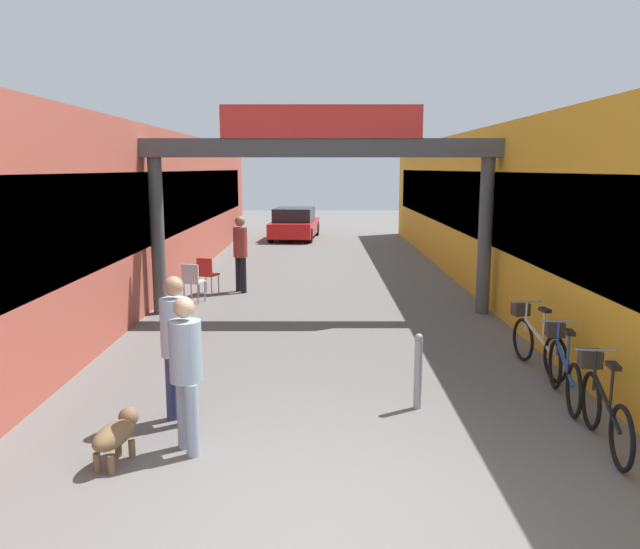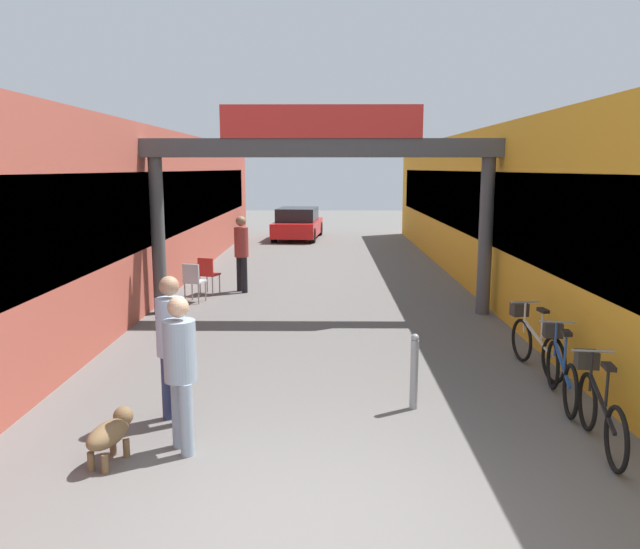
# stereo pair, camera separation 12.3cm
# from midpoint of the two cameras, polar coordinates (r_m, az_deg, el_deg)

# --- Properties ---
(ground_plane) EXTENTS (80.00, 80.00, 0.00)m
(ground_plane) POSITION_cam_midpoint_polar(r_m,az_deg,el_deg) (5.57, -0.53, -22.65)
(ground_plane) COLOR #605E5B
(storefront_left) EXTENTS (3.00, 26.00, 3.88)m
(storefront_left) POSITION_cam_midpoint_polar(r_m,az_deg,el_deg) (16.56, -18.29, 5.60)
(storefront_left) COLOR #B25142
(storefront_left) RESTS_ON ground_plane
(storefront_right) EXTENTS (3.00, 26.00, 3.88)m
(storefront_right) POSITION_cam_midpoint_polar(r_m,az_deg,el_deg) (16.54, 17.74, 5.62)
(storefront_right) COLOR gold
(storefront_right) RESTS_ON ground_plane
(arcade_sign_gateway) EXTENTS (7.40, 0.47, 4.20)m
(arcade_sign_gateway) POSITION_cam_midpoint_polar(r_m,az_deg,el_deg) (12.65, -0.32, 9.71)
(arcade_sign_gateway) COLOR #4C4C4F
(arcade_sign_gateway) RESTS_ON ground_plane
(pedestrian_with_dog) EXTENTS (0.47, 0.47, 1.68)m
(pedestrian_with_dog) POSITION_cam_midpoint_polar(r_m,az_deg,el_deg) (6.72, -12.83, -8.05)
(pedestrian_with_dog) COLOR #8C9EB2
(pedestrian_with_dog) RESTS_ON ground_plane
(pedestrian_companion) EXTENTS (0.48, 0.48, 1.76)m
(pedestrian_companion) POSITION_cam_midpoint_polar(r_m,az_deg,el_deg) (7.50, -13.69, -5.80)
(pedestrian_companion) COLOR navy
(pedestrian_companion) RESTS_ON ground_plane
(pedestrian_carrying_crate) EXTENTS (0.48, 0.48, 1.85)m
(pedestrian_carrying_crate) POSITION_cam_midpoint_polar(r_m,az_deg,el_deg) (15.17, -7.68, 2.38)
(pedestrian_carrying_crate) COLOR black
(pedestrian_carrying_crate) RESTS_ON ground_plane
(dog_on_leash) EXTENTS (0.43, 0.73, 0.51)m
(dog_on_leash) POSITION_cam_midpoint_polar(r_m,az_deg,el_deg) (6.89, -18.74, -13.60)
(dog_on_leash) COLOR brown
(dog_on_leash) RESTS_ON ground_plane
(bicycle_black_nearest) EXTENTS (0.46, 1.68, 0.98)m
(bicycle_black_nearest) POSITION_cam_midpoint_polar(r_m,az_deg,el_deg) (7.56, 23.85, -10.84)
(bicycle_black_nearest) COLOR black
(bicycle_black_nearest) RESTS_ON ground_plane
(bicycle_blue_second) EXTENTS (0.46, 1.68, 0.98)m
(bicycle_blue_second) POSITION_cam_midpoint_polar(r_m,az_deg,el_deg) (8.76, 20.76, -7.84)
(bicycle_blue_second) COLOR black
(bicycle_blue_second) RESTS_ON ground_plane
(bicycle_silver_third) EXTENTS (0.46, 1.68, 0.98)m
(bicycle_silver_third) POSITION_cam_midpoint_polar(r_m,az_deg,el_deg) (9.91, 18.60, -5.71)
(bicycle_silver_third) COLOR black
(bicycle_silver_third) RESTS_ON ground_plane
(bollard_post_metal) EXTENTS (0.10, 0.10, 0.97)m
(bollard_post_metal) POSITION_cam_midpoint_polar(r_m,az_deg,el_deg) (7.95, 8.36, -8.67)
(bollard_post_metal) COLOR gray
(bollard_post_metal) RESTS_ON ground_plane
(cafe_chair_aluminium_nearer) EXTENTS (0.50, 0.50, 0.89)m
(cafe_chair_aluminium_nearer) POSITION_cam_midpoint_polar(r_m,az_deg,el_deg) (14.18, -11.98, -0.43)
(cafe_chair_aluminium_nearer) COLOR gray
(cafe_chair_aluminium_nearer) RESTS_ON ground_plane
(cafe_chair_red_farther) EXTENTS (0.51, 0.51, 0.89)m
(cafe_chair_red_farther) POSITION_cam_midpoint_polar(r_m,az_deg,el_deg) (15.06, -10.70, 0.19)
(cafe_chair_red_farther) COLOR gray
(cafe_chair_red_farther) RESTS_ON ground_plane
(parked_car_red) EXTENTS (2.09, 4.14, 1.33)m
(parked_car_red) POSITION_cam_midpoint_polar(r_m,az_deg,el_deg) (26.65, -2.63, 4.65)
(parked_car_red) COLOR red
(parked_car_red) RESTS_ON ground_plane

